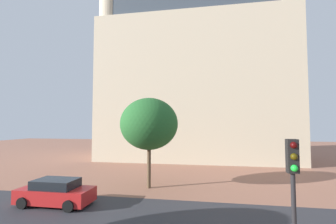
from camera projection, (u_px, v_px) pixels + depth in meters
ground_plane at (170, 220)px, 11.40m from camera, size 120.00×120.00×0.00m
landmark_building at (195, 74)px, 32.93m from camera, size 25.93×10.80×39.32m
car_red at (56, 192)px, 13.65m from camera, size 4.33×2.03×1.50m
traffic_light_pole at (293, 188)px, 6.12m from camera, size 0.28×0.34×4.34m
tree_curb_far at (149, 124)px, 17.55m from camera, size 4.38×4.38×6.78m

